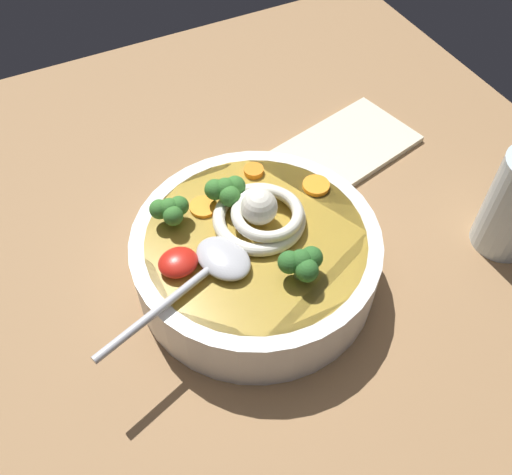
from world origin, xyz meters
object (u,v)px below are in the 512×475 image
soup_bowl (256,257)px  noodle_pile (261,214)px  soup_spoon (213,267)px  folded_napkin (347,146)px

soup_bowl → noodle_pile: size_ratio=2.43×
soup_bowl → soup_spoon: bearing=-161.1°
soup_bowl → folded_napkin: 24.10cm
soup_spoon → folded_napkin: (25.61, 14.88, -7.16)cm
soup_bowl → noodle_pile: 5.02cm
soup_bowl → noodle_pile: bearing=48.5°
noodle_pile → soup_spoon: 7.71cm
soup_spoon → soup_bowl: bearing=180.0°
soup_bowl → folded_napkin: (20.07, 12.98, -3.09)cm
noodle_pile → soup_bowl: bearing=-131.5°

